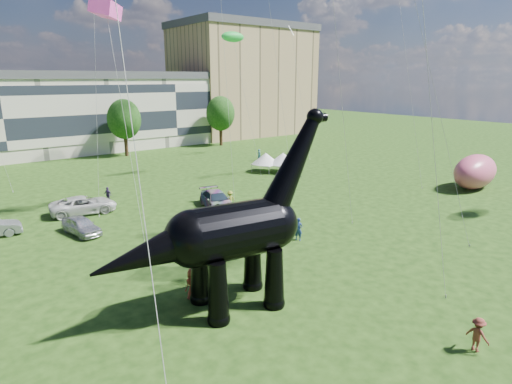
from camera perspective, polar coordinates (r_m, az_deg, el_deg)
ground at (r=24.68m, az=13.86°, el=-14.79°), size 220.00×220.00×0.00m
apartment_block at (r=96.63m, az=-1.73°, el=14.36°), size 28.00×18.00×22.00m
tree_mid_right at (r=70.74m, az=-17.21°, el=9.65°), size 5.20×5.20×9.44m
tree_far_right at (r=78.99m, az=-4.77°, el=10.75°), size 5.20×5.20×9.44m
dinosaur_sculpture at (r=22.48m, az=-4.01°, el=-5.82°), size 13.37×4.43×10.88m
car_silver at (r=36.80m, az=-22.27°, el=-4.17°), size 2.43×4.39×1.41m
car_white at (r=42.21m, az=-22.01°, el=-1.62°), size 6.15×3.59×1.61m
car_dark at (r=40.91m, az=-5.27°, el=-1.08°), size 3.54×5.86×1.59m
gazebo_near at (r=56.56m, az=1.30°, el=4.49°), size 4.59×4.59×2.51m
gazebo_far at (r=56.33m, az=3.61°, el=4.47°), size 4.86×4.86×2.58m
inflatable_pink at (r=53.86m, az=27.18°, el=2.44°), size 8.03×4.71×3.81m
visitors at (r=36.00m, az=-5.84°, el=-3.28°), size 53.98×43.28×1.80m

